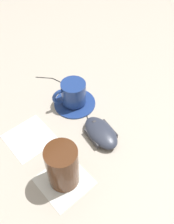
{
  "coord_description": "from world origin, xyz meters",
  "views": [
    {
      "loc": [
        -0.27,
        -0.33,
        0.55
      ],
      "look_at": [
        0.04,
        -0.0,
        0.03
      ],
      "focal_mm": 40.0,
      "sensor_mm": 36.0,
      "label": 1
    }
  ],
  "objects_px": {
    "saucer": "(75,103)",
    "drinking_glass": "(63,166)",
    "coffee_cup": "(73,93)",
    "computer_mouse": "(101,132)"
  },
  "relations": [
    {
      "from": "saucer",
      "to": "computer_mouse",
      "type": "relative_size",
      "value": 0.97
    },
    {
      "from": "coffee_cup",
      "to": "drinking_glass",
      "type": "xyz_separation_m",
      "value": [
        -0.18,
        -0.17,
        0.02
      ]
    },
    {
      "from": "computer_mouse",
      "to": "drinking_glass",
      "type": "height_order",
      "value": "drinking_glass"
    },
    {
      "from": "coffee_cup",
      "to": "computer_mouse",
      "type": "height_order",
      "value": "coffee_cup"
    },
    {
      "from": "drinking_glass",
      "to": "saucer",
      "type": "bearing_deg",
      "value": 42.2
    },
    {
      "from": "saucer",
      "to": "coffee_cup",
      "type": "distance_m",
      "value": 0.04
    },
    {
      "from": "saucer",
      "to": "drinking_glass",
      "type": "distance_m",
      "value": 0.25
    },
    {
      "from": "computer_mouse",
      "to": "coffee_cup",
      "type": "bearing_deg",
      "value": 78.74
    },
    {
      "from": "saucer",
      "to": "coffee_cup",
      "type": "bearing_deg",
      "value": 105.3
    },
    {
      "from": "coffee_cup",
      "to": "drinking_glass",
      "type": "relative_size",
      "value": 0.87
    }
  ]
}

